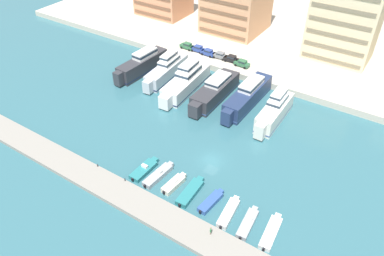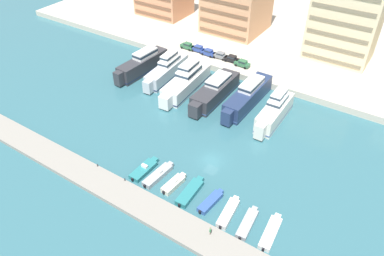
{
  "view_description": "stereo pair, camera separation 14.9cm",
  "coord_description": "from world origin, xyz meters",
  "px_view_note": "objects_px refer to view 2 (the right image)",
  "views": [
    {
      "loc": [
        26.0,
        -46.61,
        49.43
      ],
      "look_at": [
        -7.04,
        3.83,
        2.5
      ],
      "focal_mm": 35.0,
      "sensor_mm": 36.0,
      "label": 1
    },
    {
      "loc": [
        26.13,
        -46.53,
        49.43
      ],
      "look_at": [
        -7.04,
        3.83,
        2.5
      ],
      "focal_mm": 35.0,
      "sensor_mm": 36.0,
      "label": 2
    }
  ],
  "objects_px": {
    "yacht_navy_center": "(248,96)",
    "car_black_center": "(232,58)",
    "motorboat_white_center_right": "(228,213)",
    "car_green_far_left": "(187,46)",
    "yacht_charcoal_center_left": "(215,91)",
    "yacht_ivory_center_right": "(275,111)",
    "car_blue_left": "(198,48)",
    "car_green_center_right": "(242,63)",
    "motorboat_grey_left": "(158,175)",
    "motorboat_cream_mid_left": "(174,184)",
    "motorboat_blue_center": "(211,202)",
    "pedestrian_near_edge": "(210,230)",
    "yacht_white_mid_left": "(186,81)",
    "car_grey_center_left": "(220,55)",
    "motorboat_white_right": "(271,232)",
    "yacht_charcoal_far_left": "(142,64)",
    "motorboat_teal_center_left": "(190,192)",
    "yacht_silver_left": "(167,70)",
    "motorboat_grey_mid_right": "(248,223)",
    "motorboat_teal_far_left": "(144,169)",
    "car_blue_mid_left": "(208,52)"
  },
  "relations": [
    {
      "from": "yacht_charcoal_center_left",
      "to": "yacht_ivory_center_right",
      "type": "xyz_separation_m",
      "value": [
        15.25,
        -0.41,
        0.38
      ]
    },
    {
      "from": "motorboat_grey_left",
      "to": "motorboat_cream_mid_left",
      "type": "height_order",
      "value": "motorboat_cream_mid_left"
    },
    {
      "from": "motorboat_white_right",
      "to": "yacht_charcoal_center_left",
      "type": "bearing_deg",
      "value": 133.55
    },
    {
      "from": "yacht_charcoal_center_left",
      "to": "motorboat_white_center_right",
      "type": "distance_m",
      "value": 34.98
    },
    {
      "from": "motorboat_cream_mid_left",
      "to": "car_green_center_right",
      "type": "bearing_deg",
      "value": 101.63
    },
    {
      "from": "yacht_navy_center",
      "to": "motorboat_teal_far_left",
      "type": "relative_size",
      "value": 2.89
    },
    {
      "from": "car_blue_left",
      "to": "car_black_center",
      "type": "xyz_separation_m",
      "value": [
        10.76,
        -0.11,
        0.0
      ]
    },
    {
      "from": "yacht_white_mid_left",
      "to": "motorboat_blue_center",
      "type": "xyz_separation_m",
      "value": [
        23.89,
        -27.86,
        -2.04
      ]
    },
    {
      "from": "motorboat_cream_mid_left",
      "to": "motorboat_blue_center",
      "type": "height_order",
      "value": "motorboat_cream_mid_left"
    },
    {
      "from": "car_blue_left",
      "to": "car_green_center_right",
      "type": "xyz_separation_m",
      "value": [
        14.34,
        -0.91,
        0.0
      ]
    },
    {
      "from": "yacht_silver_left",
      "to": "car_blue_mid_left",
      "type": "distance_m",
      "value": 14.37
    },
    {
      "from": "motorboat_cream_mid_left",
      "to": "car_green_center_right",
      "type": "xyz_separation_m",
      "value": [
        -8.97,
        43.58,
        2.08
      ]
    },
    {
      "from": "car_blue_left",
      "to": "car_green_center_right",
      "type": "height_order",
      "value": "same"
    },
    {
      "from": "motorboat_white_center_right",
      "to": "car_green_far_left",
      "type": "height_order",
      "value": "car_green_far_left"
    },
    {
      "from": "motorboat_teal_far_left",
      "to": "motorboat_white_center_right",
      "type": "distance_m",
      "value": 18.16
    },
    {
      "from": "motorboat_white_right",
      "to": "car_blue_left",
      "type": "bearing_deg",
      "value": 133.37
    },
    {
      "from": "motorboat_teal_far_left",
      "to": "motorboat_white_center_right",
      "type": "height_order",
      "value": "motorboat_teal_far_left"
    },
    {
      "from": "yacht_charcoal_center_left",
      "to": "motorboat_grey_left",
      "type": "relative_size",
      "value": 2.51
    },
    {
      "from": "car_green_far_left",
      "to": "pedestrian_near_edge",
      "type": "distance_m",
      "value": 62.82
    },
    {
      "from": "yacht_ivory_center_right",
      "to": "car_blue_mid_left",
      "type": "bearing_deg",
      "value": 148.98
    },
    {
      "from": "motorboat_teal_far_left",
      "to": "car_green_center_right",
      "type": "bearing_deg",
      "value": 92.8
    },
    {
      "from": "motorboat_cream_mid_left",
      "to": "motorboat_blue_center",
      "type": "xyz_separation_m",
      "value": [
        7.6,
        0.16,
        -0.1
      ]
    },
    {
      "from": "yacht_charcoal_center_left",
      "to": "motorboat_teal_center_left",
      "type": "height_order",
      "value": "yacht_charcoal_center_left"
    },
    {
      "from": "motorboat_cream_mid_left",
      "to": "car_blue_mid_left",
      "type": "distance_m",
      "value": 48.33
    },
    {
      "from": "motorboat_grey_left",
      "to": "motorboat_white_center_right",
      "type": "relative_size",
      "value": 1.06
    },
    {
      "from": "yacht_ivory_center_right",
      "to": "motorboat_white_center_right",
      "type": "bearing_deg",
      "value": -81.1
    },
    {
      "from": "motorboat_white_center_right",
      "to": "car_grey_center_left",
      "type": "height_order",
      "value": "car_grey_center_left"
    },
    {
      "from": "pedestrian_near_edge",
      "to": "car_black_center",
      "type": "bearing_deg",
      "value": 115.21
    },
    {
      "from": "yacht_charcoal_far_left",
      "to": "car_blue_mid_left",
      "type": "bearing_deg",
      "value": 53.54
    },
    {
      "from": "yacht_ivory_center_right",
      "to": "motorboat_blue_center",
      "type": "xyz_separation_m",
      "value": [
        0.73,
        -27.94,
        -2.09
      ]
    },
    {
      "from": "yacht_charcoal_center_left",
      "to": "motorboat_blue_center",
      "type": "relative_size",
      "value": 3.02
    },
    {
      "from": "motorboat_white_center_right",
      "to": "car_green_center_right",
      "type": "bearing_deg",
      "value": 114.79
    },
    {
      "from": "yacht_white_mid_left",
      "to": "yacht_charcoal_center_left",
      "type": "xyz_separation_m",
      "value": [
        7.9,
        0.49,
        -0.33
      ]
    },
    {
      "from": "yacht_white_mid_left",
      "to": "yacht_ivory_center_right",
      "type": "bearing_deg",
      "value": 0.18
    },
    {
      "from": "yacht_charcoal_center_left",
      "to": "car_black_center",
      "type": "distance_m",
      "value": 16.42
    },
    {
      "from": "motorboat_cream_mid_left",
      "to": "motorboat_grey_mid_right",
      "type": "distance_m",
      "value": 14.89
    },
    {
      "from": "yacht_navy_center",
      "to": "car_blue_left",
      "type": "xyz_separation_m",
      "value": [
        -22.45,
        13.93,
        0.33
      ]
    },
    {
      "from": "car_blue_mid_left",
      "to": "yacht_silver_left",
      "type": "bearing_deg",
      "value": -106.46
    },
    {
      "from": "motorboat_blue_center",
      "to": "motorboat_white_center_right",
      "type": "height_order",
      "value": "motorboat_white_center_right"
    },
    {
      "from": "yacht_charcoal_far_left",
      "to": "yacht_ivory_center_right",
      "type": "relative_size",
      "value": 1.14
    },
    {
      "from": "motorboat_teal_far_left",
      "to": "motorboat_grey_left",
      "type": "distance_m",
      "value": 3.13
    },
    {
      "from": "yacht_ivory_center_right",
      "to": "yacht_silver_left",
      "type": "bearing_deg",
      "value": 175.89
    },
    {
      "from": "motorboat_cream_mid_left",
      "to": "motorboat_teal_far_left",
      "type": "bearing_deg",
      "value": 179.77
    },
    {
      "from": "motorboat_grey_left",
      "to": "car_green_center_right",
      "type": "xyz_separation_m",
      "value": [
        -5.26,
        43.3,
        2.11
      ]
    },
    {
      "from": "yacht_silver_left",
      "to": "yacht_ivory_center_right",
      "type": "relative_size",
      "value": 1.13
    },
    {
      "from": "motorboat_blue_center",
      "to": "motorboat_white_right",
      "type": "distance_m",
      "value": 11.12
    },
    {
      "from": "motorboat_grey_mid_right",
      "to": "motorboat_white_right",
      "type": "xyz_separation_m",
      "value": [
        3.84,
        0.42,
        -0.02
      ]
    },
    {
      "from": "yacht_white_mid_left",
      "to": "car_grey_center_left",
      "type": "xyz_separation_m",
      "value": [
        0.18,
        16.36,
        0.14
      ]
    },
    {
      "from": "yacht_navy_center",
      "to": "car_black_center",
      "type": "distance_m",
      "value": 18.11
    },
    {
      "from": "yacht_navy_center",
      "to": "motorboat_teal_center_left",
      "type": "height_order",
      "value": "yacht_navy_center"
    }
  ]
}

